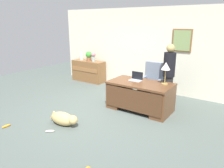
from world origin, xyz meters
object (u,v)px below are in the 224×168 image
at_px(vase_empty, 82,56).
at_px(dog_toy_plush, 50,131).
at_px(person_standing, 169,74).
at_px(dog_lying, 64,119).
at_px(laptop, 136,78).
at_px(armchair, 152,84).
at_px(credenza, 89,71).
at_px(vase_with_flowers, 93,56).
at_px(potted_plant, 89,56).
at_px(desk, 140,95).
at_px(dog_toy_bone, 6,126).
at_px(desk_lamp, 166,67).

distance_m(vase_empty, dog_toy_plush, 4.35).
relative_size(person_standing, dog_lying, 2.16).
bearing_deg(laptop, armchair, 78.57).
relative_size(armchair, vase_empty, 3.49).
bearing_deg(dog_toy_plush, credenza, 118.66).
relative_size(vase_with_flowers, potted_plant, 0.95).
height_order(credenza, person_standing, person_standing).
height_order(desk, dog_toy_plush, desk).
bearing_deg(armchair, credenza, 169.51).
bearing_deg(dog_lying, credenza, 121.72).
height_order(person_standing, dog_toy_bone, person_standing).
xyz_separation_m(armchair, dog_toy_plush, (-0.96, -3.04, -0.47)).
relative_size(potted_plant, dog_toy_bone, 1.83).
relative_size(dog_lying, vase_empty, 2.45).
bearing_deg(vase_with_flowers, vase_empty, 180.00).
relative_size(laptop, desk_lamp, 0.58).
distance_m(desk, dog_toy_bone, 3.25).
xyz_separation_m(person_standing, dog_lying, (-1.45, -2.54, -0.72)).
bearing_deg(vase_empty, vase_with_flowers, 0.00).
bearing_deg(potted_plant, person_standing, -10.65).
xyz_separation_m(armchair, person_standing, (0.50, -0.09, 0.38)).
bearing_deg(dog_toy_bone, credenza, 103.74).
height_order(vase_empty, potted_plant, potted_plant).
bearing_deg(person_standing, vase_empty, 170.39).
bearing_deg(desk, potted_plant, 153.90).
xyz_separation_m(person_standing, laptop, (-0.65, -0.65, -0.07)).
bearing_deg(dog_lying, vase_with_flowers, 118.31).
distance_m(laptop, dog_toy_bone, 3.32).
xyz_separation_m(potted_plant, dog_toy_plush, (1.92, -3.58, -0.98)).
bearing_deg(person_standing, dog_toy_bone, -126.23).
bearing_deg(desk, dog_toy_bone, -128.08).
bearing_deg(credenza, potted_plant, 2.14).
height_order(credenza, dog_toy_bone, credenza).
xyz_separation_m(dog_lying, dog_toy_plush, (-0.01, -0.40, -0.13)).
distance_m(person_standing, dog_toy_plush, 3.39).
height_order(dog_lying, laptop, laptop).
bearing_deg(armchair, dog_toy_plush, -107.56).
distance_m(desk_lamp, dog_toy_bone, 3.93).
bearing_deg(dog_lying, armchair, 70.15).
relative_size(vase_with_flowers, vase_empty, 1.08).
height_order(person_standing, desk_lamp, person_standing).
relative_size(credenza, dog_lying, 1.70).
height_order(armchair, potted_plant, potted_plant).
xyz_separation_m(desk, dog_toy_bone, (-1.99, -2.54, -0.38)).
xyz_separation_m(dog_lying, potted_plant, (-1.93, 3.18, 0.85)).
relative_size(desk, person_standing, 0.97).
distance_m(laptop, potted_plant, 3.02).
height_order(laptop, dog_toy_bone, laptop).
xyz_separation_m(credenza, laptop, (2.77, -1.29, 0.40)).
bearing_deg(desk, laptop, 143.17).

